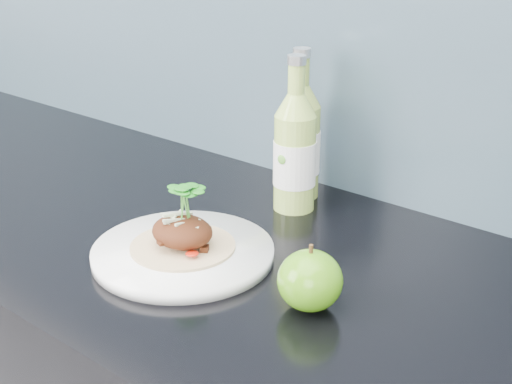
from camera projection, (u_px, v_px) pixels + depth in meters
dinner_plate at (183, 253)px, 0.97m from camera, size 0.32×0.32×0.02m
pork_taco at (182, 229)px, 0.96m from camera, size 0.14×0.14×0.10m
green_apple at (310, 280)px, 0.84m from camera, size 0.10×0.10×0.08m
cider_bottle_left at (300, 142)px, 1.15m from camera, size 0.09×0.09×0.24m
cider_bottle_right at (295, 153)px, 1.10m from camera, size 0.07×0.07×0.24m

